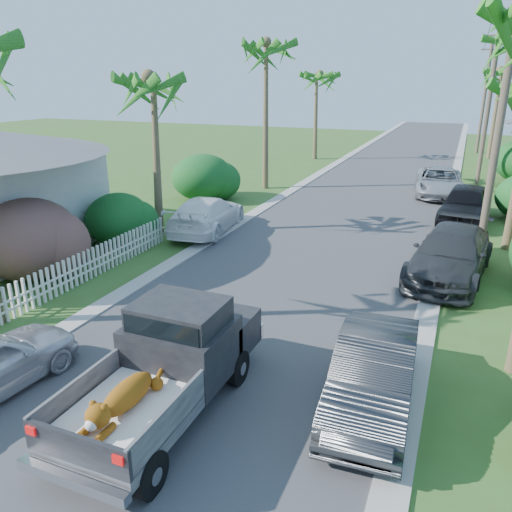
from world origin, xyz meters
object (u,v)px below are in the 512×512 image
at_px(pickup_truck, 174,357).
at_px(utility_pole_b, 499,129).
at_px(parked_car_rf, 465,204).
at_px(parked_car_lf, 207,215).
at_px(parked_car_rm, 451,254).
at_px(utility_pole_d, 484,98).
at_px(parked_car_rd, 440,182).
at_px(parked_car_rn, 373,375).
at_px(palm_l_b, 151,78).
at_px(utility_pole_c, 488,106).
at_px(palm_r_c, 512,38).
at_px(palm_r_d, 502,70).
at_px(palm_l_c, 266,44).
at_px(palm_l_d, 317,74).

distance_m(pickup_truck, utility_pole_b, 12.86).
xyz_separation_m(parked_car_rf, parked_car_lf, (-10.00, -5.78, -0.09)).
distance_m(pickup_truck, parked_car_rm, 10.32).
bearing_deg(utility_pole_d, utility_pole_b, -90.00).
height_order(parked_car_rm, parked_car_rd, parked_car_rm).
bearing_deg(parked_car_rd, utility_pole_d, 78.65).
xyz_separation_m(parked_car_rn, palm_l_b, (-10.40, 8.64, 5.45)).
xyz_separation_m(parked_car_rf, utility_pole_b, (0.60, -5.55, 3.78)).
bearing_deg(parked_car_rd, utility_pole_c, 58.83).
bearing_deg(utility_pole_c, palm_r_c, -73.30).
relative_size(parked_car_rm, parked_car_rd, 1.00).
height_order(palm_l_b, utility_pole_b, utility_pole_b).
relative_size(palm_r_c, palm_r_d, 1.17).
distance_m(parked_car_rm, palm_l_b, 12.71).
xyz_separation_m(parked_car_rn, parked_car_rd, (0.00, 20.50, 0.04)).
distance_m(utility_pole_b, utility_pole_d, 30.00).
relative_size(palm_l_b, palm_l_c, 0.80).
distance_m(palm_r_c, utility_pole_c, 4.08).
distance_m(palm_l_b, utility_pole_c, 20.30).
bearing_deg(palm_l_b, parked_car_lf, 23.16).
distance_m(parked_car_rn, parked_car_rf, 15.26).
xyz_separation_m(parked_car_rf, palm_l_b, (-11.80, -6.55, 5.33)).
distance_m(palm_r_d, utility_pole_b, 27.10).
bearing_deg(palm_r_c, palm_l_d, 147.79).
bearing_deg(parked_car_rf, utility_pole_d, 94.62).
relative_size(parked_car_rm, palm_r_d, 0.67).
bearing_deg(palm_r_c, palm_l_c, -161.85).
bearing_deg(palm_r_c, parked_car_rf, -99.15).
relative_size(parked_car_rf, utility_pole_c, 0.54).
bearing_deg(pickup_truck, palm_l_c, 106.64).
xyz_separation_m(parked_car_rd, palm_r_c, (2.60, 2.14, 7.36)).
xyz_separation_m(parked_car_rn, parked_car_lf, (-8.60, 9.41, 0.03)).
xyz_separation_m(parked_car_rn, palm_r_d, (2.90, 36.64, 6.04)).
xyz_separation_m(palm_l_d, utility_pole_b, (12.10, -21.00, -1.84)).
relative_size(palm_l_d, utility_pole_d, 0.86).
height_order(palm_l_c, palm_l_d, palm_l_c).
distance_m(parked_car_rd, palm_r_c, 8.10).
relative_size(parked_car_rd, utility_pole_b, 0.60).
xyz_separation_m(parked_car_rf, palm_l_d, (-11.50, 15.45, 5.62)).
height_order(utility_pole_b, utility_pole_d, same).
distance_m(parked_car_rf, parked_car_rd, 5.49).
bearing_deg(utility_pole_c, palm_r_d, 85.71).
xyz_separation_m(parked_car_rd, palm_l_b, (-10.40, -11.86, 5.40)).
relative_size(palm_l_c, palm_l_d, 1.19).
xyz_separation_m(parked_car_rd, utility_pole_d, (2.00, 19.14, 3.86)).
height_order(palm_l_d, palm_r_d, palm_r_d).
distance_m(parked_car_rm, parked_car_rf, 7.37).
bearing_deg(utility_pole_c, parked_car_rd, -115.78).
xyz_separation_m(parked_car_lf, utility_pole_d, (10.60, 30.23, 3.87)).
relative_size(pickup_truck, parked_car_rd, 0.96).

